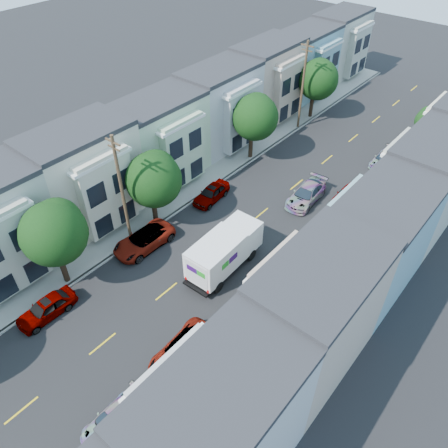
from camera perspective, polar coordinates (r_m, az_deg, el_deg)
name	(u,v)px	position (r m, az deg, el deg)	size (l,w,h in m)	color
ground	(167,291)	(33.59, -7.52, -8.73)	(160.00, 160.00, 0.00)	black
road_slab	(279,199)	(42.02, 7.25, 3.30)	(12.00, 70.00, 0.02)	black
curb_left	(230,175)	(44.80, 0.85, 6.41)	(0.30, 70.00, 0.15)	gray
curb_right	(336,225)	(39.88, 14.42, -0.10)	(0.30, 70.00, 0.15)	gray
sidewalk_left	(221,170)	(45.49, -0.43, 7.01)	(2.60, 70.00, 0.15)	gray
sidewalk_right	(349,231)	(39.54, 16.04, -0.90)	(2.60, 70.00, 0.15)	gray
centerline	(279,199)	(42.02, 7.25, 3.29)	(0.12, 70.00, 0.01)	gold
townhouse_row_left	(194,158)	(47.68, -3.95, 8.55)	(5.00, 70.00, 8.50)	#739DA7
townhouse_row_right	(391,251)	(38.81, 20.92, -3.35)	(5.00, 70.00, 8.50)	#739DA7
tree_b	(53,233)	(32.45, -21.42, -1.14)	(4.67, 4.67, 7.50)	black
tree_c	(153,180)	(36.57, -9.27, 5.75)	(4.70, 4.70, 7.04)	black
tree_d	(254,117)	(45.26, 3.99, 13.74)	(4.70, 4.70, 7.22)	black
tree_e	(317,79)	(54.76, 12.10, 17.98)	(4.70, 4.70, 7.27)	black
tree_far_r	(427,122)	(51.14, 25.02, 12.02)	(2.80, 2.80, 5.28)	black
utility_pole_near	(122,192)	(34.77, -13.14, 4.04)	(1.60, 0.26, 10.00)	#42301E
utility_pole_far	(303,86)	(52.00, 10.23, 17.29)	(1.60, 0.26, 10.00)	#42301E
fedex_truck	(224,251)	(33.71, 0.03, -3.51)	(2.61, 6.78, 3.25)	silver
lead_sedan	(306,194)	(41.71, 10.71, 3.85)	(2.16, 5.14, 1.54)	black
parked_left_b	(46,308)	(33.78, -22.19, -10.15)	(1.73, 4.53, 1.47)	black
parked_left_c	(144,240)	(36.76, -10.41, -2.08)	(2.49, 5.39, 1.50)	#A9ACB7
parked_left_d	(211,193)	(41.18, -1.66, 4.03)	(1.72, 4.48, 1.45)	#490310
parked_right_a	(114,418)	(28.05, -14.18, -23.40)	(1.72, 4.08, 1.22)	slate
parked_right_b	(183,351)	(29.49, -5.38, -16.18)	(2.38, 5.16, 1.43)	white
parked_right_c	(346,194)	(42.74, 15.70, 3.74)	(1.54, 4.02, 1.30)	black
parked_right_d	(384,159)	(49.33, 20.16, 8.03)	(1.75, 4.17, 1.25)	black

